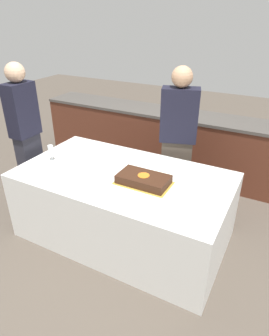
{
  "coord_description": "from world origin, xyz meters",
  "views": [
    {
      "loc": [
        1.33,
        -2.24,
        2.2
      ],
      "look_at": [
        0.13,
        0.0,
        0.86
      ],
      "focal_mm": 32.0,
      "sensor_mm": 36.0,
      "label": 1
    }
  ],
  "objects_px": {
    "person_cutting_cake": "(178,139)",
    "plate_stack": "(87,161)",
    "wine_glass": "(51,150)",
    "cake": "(144,179)",
    "person_seated_left": "(26,136)"
  },
  "relations": [
    {
      "from": "person_cutting_cake",
      "to": "plate_stack",
      "type": "bearing_deg",
      "value": 30.33
    },
    {
      "from": "plate_stack",
      "to": "wine_glass",
      "type": "xyz_separation_m",
      "value": [
        -0.38,
        -0.12,
        0.09
      ]
    },
    {
      "from": "cake",
      "to": "wine_glass",
      "type": "height_order",
      "value": "wine_glass"
    },
    {
      "from": "plate_stack",
      "to": "person_seated_left",
      "type": "distance_m",
      "value": 0.85
    },
    {
      "from": "cake",
      "to": "wine_glass",
      "type": "xyz_separation_m",
      "value": [
        -1.09,
        -0.04,
        0.08
      ]
    },
    {
      "from": "wine_glass",
      "to": "person_seated_left",
      "type": "height_order",
      "value": "person_seated_left"
    },
    {
      "from": "cake",
      "to": "person_cutting_cake",
      "type": "height_order",
      "value": "person_cutting_cake"
    },
    {
      "from": "person_seated_left",
      "to": "person_cutting_cake",
      "type": "bearing_deg",
      "value": -62.29
    },
    {
      "from": "cake",
      "to": "wine_glass",
      "type": "distance_m",
      "value": 1.09
    },
    {
      "from": "cake",
      "to": "wine_glass",
      "type": "relative_size",
      "value": 2.88
    },
    {
      "from": "person_cutting_cake",
      "to": "person_seated_left",
      "type": "distance_m",
      "value": 1.74
    },
    {
      "from": "person_cutting_cake",
      "to": "person_seated_left",
      "type": "relative_size",
      "value": 0.98
    },
    {
      "from": "wine_glass",
      "to": "person_cutting_cake",
      "type": "xyz_separation_m",
      "value": [
        1.09,
        0.91,
        0.01
      ]
    },
    {
      "from": "cake",
      "to": "person_seated_left",
      "type": "bearing_deg",
      "value": 177.62
    },
    {
      "from": "plate_stack",
      "to": "wine_glass",
      "type": "relative_size",
      "value": 1.09
    }
  ]
}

